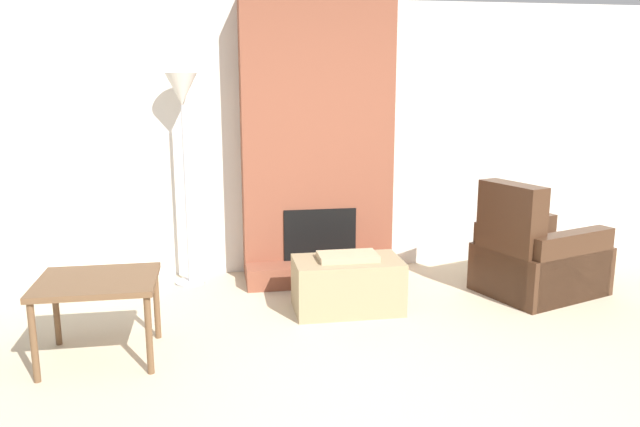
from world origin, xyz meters
TOP-DOWN VIEW (x-y plane):
  - ground_plane at (0.00, 0.00)m, footprint 24.00×24.00m
  - wall_back at (0.00, 2.91)m, footprint 8.21×0.06m
  - fireplace at (0.00, 2.68)m, footprint 1.41×0.65m
  - ottoman at (0.09, 1.67)m, footprint 0.87×0.50m
  - armchair at (1.80, 1.81)m, footprint 1.20×1.06m
  - side_table at (-1.76, 1.07)m, footprint 0.78×0.66m
  - floor_lamp_left at (-1.22, 2.61)m, footprint 0.28×0.28m

SIDE VIEW (x-z plane):
  - ground_plane at x=0.00m, z-range 0.00..0.00m
  - ottoman at x=0.09m, z-range -0.02..0.47m
  - armchair at x=1.80m, z-range -0.21..0.81m
  - side_table at x=-1.76m, z-range 0.22..0.78m
  - fireplace at x=0.00m, z-range -0.07..2.53m
  - wall_back at x=0.00m, z-range 0.00..2.60m
  - floor_lamp_left at x=-1.22m, z-range 0.67..2.59m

